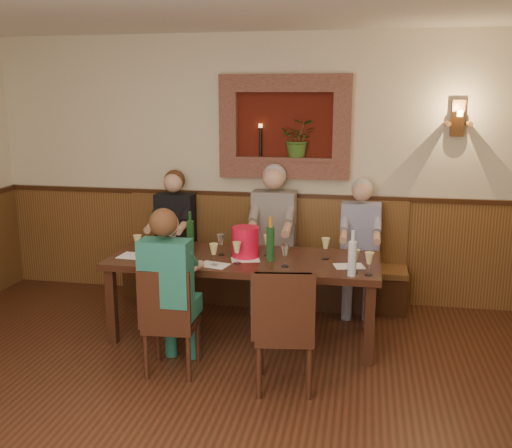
{
  "coord_description": "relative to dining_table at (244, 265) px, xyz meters",
  "views": [
    {
      "loc": [
        1.02,
        -2.96,
        2.17
      ],
      "look_at": [
        0.1,
        1.9,
        1.05
      ],
      "focal_mm": 40.0,
      "sensor_mm": 36.0,
      "label": 1
    }
  ],
  "objects": [
    {
      "name": "wine_glass_0",
      "position": [
        -0.95,
        -0.12,
        0.17
      ],
      "size": [
        0.08,
        0.08,
        0.19
      ],
      "primitive_type": null,
      "color": "#DDD484",
      "rests_on": "dining_table"
    },
    {
      "name": "tasting_sheet_a",
      "position": [
        -0.96,
        -0.14,
        0.08
      ],
      "size": [
        0.32,
        0.24,
        0.0
      ],
      "primitive_type": "cube",
      "rotation": [
        0.0,
        0.0,
        -0.06
      ],
      "color": "white",
      "rests_on": "dining_table"
    },
    {
      "name": "wine_bottle_green_b",
      "position": [
        -0.54,
        0.13,
        0.23
      ],
      "size": [
        0.08,
        0.08,
        0.37
      ],
      "rotation": [
        0.0,
        0.0,
        0.21
      ],
      "color": "#19471E",
      "rests_on": "dining_table"
    },
    {
      "name": "wall_niche",
      "position": [
        0.24,
        1.09,
        1.13
      ],
      "size": [
        1.36,
        0.3,
        1.06
      ],
      "color": "#4F140B",
      "rests_on": "ground"
    },
    {
      "name": "wine_glass_9",
      "position": [
        -0.2,
        -0.29,
        0.17
      ],
      "size": [
        0.08,
        0.08,
        0.19
      ],
      "primitive_type": null,
      "color": "#DDD484",
      "rests_on": "dining_table"
    },
    {
      "name": "wine_glass_10",
      "position": [
        0.98,
        -0.26,
        0.17
      ],
      "size": [
        0.08,
        0.08,
        0.19
      ],
      "primitive_type": null,
      "color": "#DDD484",
      "rests_on": "dining_table"
    },
    {
      "name": "wine_glass_3",
      "position": [
        -0.22,
        0.04,
        0.17
      ],
      "size": [
        0.08,
        0.08,
        0.19
      ],
      "primitive_type": null,
      "color": "white",
      "rests_on": "dining_table"
    },
    {
      "name": "tasting_sheet_c",
      "position": [
        0.93,
        -0.1,
        0.08
      ],
      "size": [
        0.28,
        0.23,
        0.0
      ],
      "primitive_type": "cube",
      "rotation": [
        0.0,
        0.0,
        0.25
      ],
      "color": "white",
      "rests_on": "dining_table"
    },
    {
      "name": "wine_glass_4",
      "position": [
        -0.02,
        -0.19,
        0.17
      ],
      "size": [
        0.08,
        0.08,
        0.19
      ],
      "primitive_type": null,
      "color": "#DDD484",
      "rests_on": "dining_table"
    },
    {
      "name": "room_shell",
      "position": [
        0.0,
        -1.85,
        1.21
      ],
      "size": [
        6.04,
        6.04,
        2.82
      ],
      "color": "beige",
      "rests_on": "ground"
    },
    {
      "name": "tasting_sheet_b",
      "position": [
        0.03,
        -0.07,
        0.08
      ],
      "size": [
        0.29,
        0.24,
        0.0
      ],
      "primitive_type": "cube",
      "rotation": [
        0.0,
        0.0,
        0.28
      ],
      "color": "white",
      "rests_on": "dining_table"
    },
    {
      "name": "dining_table",
      "position": [
        0.0,
        0.0,
        0.0
      ],
      "size": [
        2.4,
        0.9,
        0.75
      ],
      "color": "black",
      "rests_on": "ground"
    },
    {
      "name": "chair_near_right",
      "position": [
        0.49,
        -0.89,
        -0.39
      ],
      "size": [
        0.48,
        0.48,
        0.96
      ],
      "rotation": [
        0.0,
        0.0,
        0.14
      ],
      "color": "black",
      "rests_on": "ground"
    },
    {
      "name": "wine_glass_6",
      "position": [
        0.4,
        -0.2,
        0.17
      ],
      "size": [
        0.08,
        0.08,
        0.19
      ],
      "primitive_type": null,
      "color": "white",
      "rests_on": "dining_table"
    },
    {
      "name": "wine_glass_7",
      "position": [
        0.72,
        0.09,
        0.17
      ],
      "size": [
        0.08,
        0.08,
        0.19
      ],
      "primitive_type": null,
      "color": "#DDD484",
      "rests_on": "dining_table"
    },
    {
      "name": "wine_glass_11",
      "position": [
        1.1,
        -0.32,
        0.17
      ],
      "size": [
        0.08,
        0.08,
        0.19
      ],
      "primitive_type": null,
      "color": "#DDD484",
      "rests_on": "dining_table"
    },
    {
      "name": "person_bench_mid",
      "position": [
        0.12,
        0.84,
        -0.06
      ],
      "size": [
        0.45,
        0.55,
        1.48
      ],
      "color": "#534E4C",
      "rests_on": "ground"
    },
    {
      "name": "spittoon_bucket",
      "position": [
        0.01,
        0.02,
        0.21
      ],
      "size": [
        0.31,
        0.31,
        0.28
      ],
      "primitive_type": "cylinder",
      "rotation": [
        0.0,
        0.0,
        -0.37
      ],
      "color": "red",
      "rests_on": "dining_table"
    },
    {
      "name": "chair_near_left",
      "position": [
        -0.42,
        -0.79,
        -0.42
      ],
      "size": [
        0.42,
        0.42,
        0.89
      ],
      "rotation": [
        0.0,
        0.0,
        0.08
      ],
      "color": "black",
      "rests_on": "ground"
    },
    {
      "name": "tasting_sheet_d",
      "position": [
        -0.21,
        -0.28,
        0.08
      ],
      "size": [
        0.29,
        0.23,
        0.0
      ],
      "primitive_type": "cube",
      "rotation": [
        0.0,
        0.0,
        -0.23
      ],
      "color": "white",
      "rests_on": "dining_table"
    },
    {
      "name": "water_bottle",
      "position": [
        0.96,
        -0.36,
        0.23
      ],
      "size": [
        0.07,
        0.07,
        0.37
      ],
      "rotation": [
        0.0,
        0.0,
        -0.03
      ],
      "color": "silver",
      "rests_on": "dining_table"
    },
    {
      "name": "person_bench_left",
      "position": [
        -0.95,
        0.84,
        -0.1
      ],
      "size": [
        0.41,
        0.5,
        1.4
      ],
      "color": "black",
      "rests_on": "ground"
    },
    {
      "name": "wainscoting",
      "position": [
        0.0,
        -1.85,
        -0.09
      ],
      "size": [
        6.02,
        6.02,
        1.15
      ],
      "color": "#533417",
      "rests_on": "ground"
    },
    {
      "name": "bench",
      "position": [
        0.0,
        0.94,
        -0.35
      ],
      "size": [
        3.0,
        0.45,
        1.11
      ],
      "color": "#381E0F",
      "rests_on": "ground"
    },
    {
      "name": "wine_bottle_green_a",
      "position": [
        0.25,
        -0.06,
        0.24
      ],
      "size": [
        0.07,
        0.07,
        0.39
      ],
      "rotation": [
        0.0,
        0.0,
        -0.06
      ],
      "color": "#19471E",
      "rests_on": "dining_table"
    },
    {
      "name": "wine_glass_1",
      "position": [
        -0.69,
        0.08,
        0.17
      ],
      "size": [
        0.08,
        0.08,
        0.19
      ],
      "primitive_type": null,
      "color": "white",
      "rests_on": "dining_table"
    },
    {
      "name": "person_bench_right",
      "position": [
        1.01,
        0.84,
        -0.12
      ],
      "size": [
        0.39,
        0.48,
        1.36
      ],
      "color": "navy",
      "rests_on": "ground"
    },
    {
      "name": "wine_glass_5",
      "position": [
        0.2,
        0.11,
        0.17
      ],
      "size": [
        0.08,
        0.08,
        0.19
      ],
      "primitive_type": null,
      "color": "#DDD484",
      "rests_on": "dining_table"
    },
    {
      "name": "wall_sconce",
      "position": [
        1.9,
        1.08,
        1.27
      ],
      "size": [
        0.25,
        0.2,
        0.35
      ],
      "color": "#533417",
      "rests_on": "ground"
    },
    {
      "name": "person_chair_front",
      "position": [
        -0.42,
        -0.78,
        -0.12
      ],
      "size": [
        0.39,
        0.48,
        1.35
      ],
      "color": "#1B5561",
      "rests_on": "ground"
    },
    {
      "name": "wine_glass_2",
      "position": [
        -0.57,
        -0.23,
        0.17
      ],
      "size": [
        0.08,
        0.08,
        0.19
      ],
      "primitive_type": null,
      "color": "#DDD484",
      "rests_on": "dining_table"
    },
    {
      "name": "wine_glass_8",
      "position": [
        0.95,
        -0.2,
        0.17
      ],
      "size": [
        0.08,
        0.08,
        0.19
      ],
      "primitive_type": null,
      "color": "white",
      "rests_on": "dining_table"
    }
  ]
}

